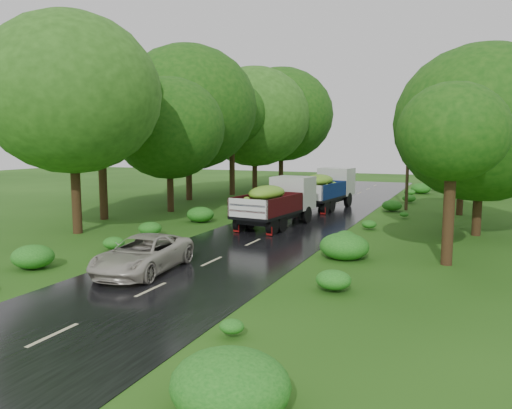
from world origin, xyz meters
The scene contains 10 objects.
ground centered at (0.00, 0.00, 0.00)m, with size 120.00×120.00×0.00m, color #193F0D.
road centered at (0.00, 5.00, 0.01)m, with size 6.50×80.00×0.02m, color black.
road_lines centered at (0.00, 6.00, 0.02)m, with size 0.12×69.60×0.00m.
truck_near centered at (-0.50, 12.61, 1.47)m, with size 2.81×6.38×2.60m.
truck_far centered at (-0.01, 20.62, 1.53)m, with size 2.96×6.65×2.71m.
car centered at (-1.50, 1.67, 0.66)m, with size 2.11×4.58×1.27m, color #B6B1A2.
utility_pole centered at (5.17, 22.02, 3.96)m, with size 1.34×0.32×7.70m.
trees_left centered at (-9.85, 22.25, 6.85)m, with size 7.13×33.26×9.36m.
trees_right centered at (9.36, 22.88, 5.36)m, with size 4.89×32.34×7.58m.
shrubs centered at (0.00, 14.00, 0.35)m, with size 11.90×44.00×0.70m.
Camera 1 is at (8.95, -12.59, 4.61)m, focal length 35.00 mm.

